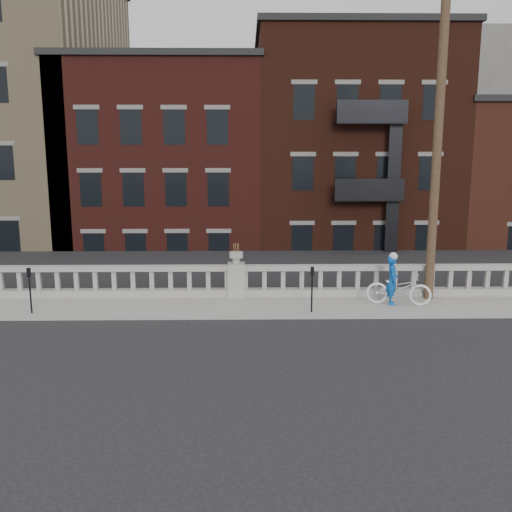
{
  "coord_description": "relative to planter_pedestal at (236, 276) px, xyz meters",
  "views": [
    {
      "loc": [
        0.35,
        -14.09,
        5.01
      ],
      "look_at": [
        0.63,
        3.2,
        1.64
      ],
      "focal_mm": 40.0,
      "sensor_mm": 36.0,
      "label": 1
    }
  ],
  "objects": [
    {
      "name": "sidewalk",
      "position": [
        0.0,
        -0.95,
        -0.76
      ],
      "size": [
        32.0,
        2.2,
        0.15
      ],
      "primitive_type": "cube",
      "color": "gray",
      "rests_on": "ground"
    },
    {
      "name": "lower_level",
      "position": [
        0.56,
        19.09,
        1.8
      ],
      "size": [
        80.0,
        44.0,
        20.8
      ],
      "color": "#605E59",
      "rests_on": "ground"
    },
    {
      "name": "balustrade",
      "position": [
        0.0,
        0.0,
        -0.19
      ],
      "size": [
        28.0,
        0.34,
        1.03
      ],
      "color": "gray",
      "rests_on": "sidewalk"
    },
    {
      "name": "planter_pedestal",
      "position": [
        0.0,
        0.0,
        0.0
      ],
      "size": [
        0.55,
        0.55,
        1.76
      ],
      "color": "gray",
      "rests_on": "sidewalk"
    },
    {
      "name": "bicycle",
      "position": [
        5.04,
        -1.03,
        -0.16
      ],
      "size": [
        2.07,
        1.09,
        1.03
      ],
      "primitive_type": "imported",
      "rotation": [
        0.0,
        0.0,
        1.35
      ],
      "color": "white",
      "rests_on": "sidewalk"
    },
    {
      "name": "ground",
      "position": [
        0.0,
        -3.95,
        -0.83
      ],
      "size": [
        120.0,
        120.0,
        0.0
      ],
      "primitive_type": "plane",
      "color": "black",
      "rests_on": "ground"
    },
    {
      "name": "cyclist",
      "position": [
        4.83,
        -1.0,
        0.08
      ],
      "size": [
        0.45,
        0.61,
        1.53
      ],
      "primitive_type": "imported",
      "rotation": [
        0.0,
        0.0,
        1.41
      ],
      "color": "#0B4FB1",
      "rests_on": "sidewalk"
    },
    {
      "name": "parking_meter_c",
      "position": [
        2.26,
        -1.8,
        0.17
      ],
      "size": [
        0.1,
        0.09,
        1.36
      ],
      "color": "black",
      "rests_on": "sidewalk"
    },
    {
      "name": "parking_meter_b",
      "position": [
        -5.99,
        -1.8,
        0.17
      ],
      "size": [
        0.1,
        0.09,
        1.36
      ],
      "color": "black",
      "rests_on": "sidewalk"
    },
    {
      "name": "utility_pole",
      "position": [
        6.2,
        -0.35,
        4.41
      ],
      "size": [
        1.6,
        0.28,
        10.0
      ],
      "color": "#422D1E",
      "rests_on": "sidewalk"
    }
  ]
}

